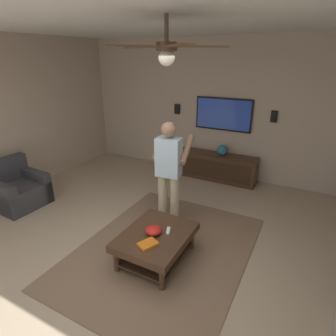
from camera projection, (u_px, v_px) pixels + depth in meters
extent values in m
plane|color=tan|center=(129.00, 268.00, 3.55)|extent=(8.33, 8.33, 0.00)
cube|color=#BCA893|center=(223.00, 110.00, 5.90)|extent=(0.10, 6.61, 2.88)
cube|color=white|center=(111.00, 3.00, 2.46)|extent=(7.15, 6.61, 0.10)
cube|color=#7A604C|center=(164.00, 250.00, 3.87)|extent=(2.81, 2.16, 0.01)
cube|color=#38383D|center=(20.00, 195.00, 4.98)|extent=(0.83, 0.83, 0.40)
cube|color=#38383D|center=(4.00, 170.00, 4.98)|extent=(0.81, 0.22, 0.42)
cube|color=#38383D|center=(1.00, 198.00, 4.70)|extent=(0.20, 0.81, 0.56)
cube|color=#38383D|center=(35.00, 184.00, 5.21)|extent=(0.20, 0.81, 0.56)
cube|color=#422B1C|center=(156.00, 237.00, 3.58)|extent=(1.00, 0.80, 0.10)
cylinder|color=#422B1C|center=(192.00, 239.00, 3.86)|extent=(0.07, 0.07, 0.30)
cylinder|color=#422B1C|center=(152.00, 227.00, 4.14)|extent=(0.07, 0.07, 0.30)
cylinder|color=#422B1C|center=(162.00, 279.00, 3.17)|extent=(0.07, 0.07, 0.30)
cylinder|color=#422B1C|center=(117.00, 261.00, 3.45)|extent=(0.07, 0.07, 0.30)
cube|color=#382417|center=(156.00, 253.00, 3.67)|extent=(0.88, 0.68, 0.03)
cube|color=#422B1C|center=(216.00, 167.00, 6.05)|extent=(0.44, 1.70, 0.55)
cube|color=#352216|center=(213.00, 170.00, 5.86)|extent=(0.01, 1.56, 0.39)
cube|color=black|center=(223.00, 114.00, 5.84)|extent=(0.05, 1.19, 0.67)
cube|color=blue|center=(223.00, 114.00, 5.82)|extent=(0.01, 1.13, 0.61)
cylinder|color=#C6B793|center=(175.00, 201.00, 4.35)|extent=(0.14, 0.14, 0.82)
cylinder|color=#C6B793|center=(163.00, 198.00, 4.41)|extent=(0.14, 0.14, 0.82)
cube|color=silver|center=(169.00, 157.00, 4.12)|extent=(0.26, 0.38, 0.58)
sphere|color=#997056|center=(169.00, 129.00, 3.96)|extent=(0.22, 0.22, 0.22)
cylinder|color=#997056|center=(187.00, 150.00, 4.16)|extent=(0.48, 0.14, 0.37)
cylinder|color=#997056|center=(160.00, 146.00, 4.32)|extent=(0.48, 0.14, 0.37)
cube|color=white|center=(178.00, 150.00, 4.45)|extent=(0.05, 0.05, 0.16)
ellipsoid|color=red|center=(154.00, 230.00, 3.54)|extent=(0.21, 0.21, 0.09)
cube|color=white|center=(168.00, 231.00, 3.60)|extent=(0.16, 0.10, 0.02)
cube|color=orange|center=(148.00, 244.00, 3.33)|extent=(0.27, 0.24, 0.04)
sphere|color=teal|center=(222.00, 150.00, 5.88)|extent=(0.22, 0.22, 0.22)
cube|color=black|center=(274.00, 116.00, 5.39)|extent=(0.06, 0.12, 0.22)
cube|color=black|center=(177.00, 109.00, 6.31)|extent=(0.06, 0.12, 0.22)
cylinder|color=#4C3828|center=(167.00, 30.00, 2.62)|extent=(0.04, 0.04, 0.28)
cylinder|color=#4C3828|center=(167.00, 46.00, 2.68)|extent=(0.20, 0.20, 0.08)
sphere|color=silver|center=(167.00, 58.00, 2.71)|extent=(0.16, 0.16, 0.16)
cube|color=brown|center=(168.00, 47.00, 2.97)|extent=(0.56, 0.35, 0.02)
cube|color=brown|center=(145.00, 47.00, 2.89)|extent=(0.28, 0.57, 0.02)
cube|color=brown|center=(135.00, 46.00, 2.54)|extent=(0.53, 0.42, 0.02)
cube|color=brown|center=(177.00, 45.00, 2.39)|extent=(0.48, 0.48, 0.02)
cube|color=brown|center=(200.00, 47.00, 2.70)|extent=(0.40, 0.54, 0.02)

